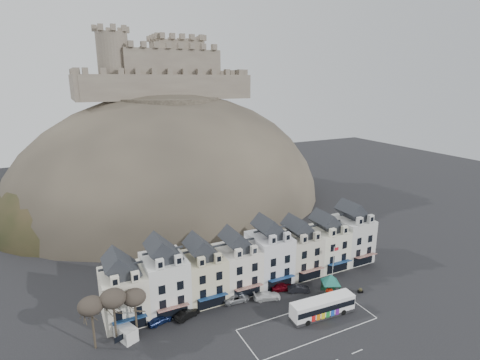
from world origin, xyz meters
The scene contains 21 objects.
ground centered at (0.00, 0.00, 0.00)m, with size 300.00×300.00×0.00m, color black.
coach_bay_markings centered at (2.00, 1.25, 0.00)m, with size 22.00×7.50×0.01m, color silver.
townhouse_terrace centered at (0.15, 15.97, 5.30)m, with size 54.40×9.35×11.80m.
castle_hill centered at (1.25, 68.95, 0.11)m, with size 100.00×76.00×68.00m.
castle centered at (0.51, 75.93, 40.19)m, with size 50.20×22.20×22.00m.
tree_left_far centered at (-29.00, 10.50, 6.90)m, with size 3.61×3.61×8.24m.
tree_left_mid centered at (-26.00, 10.50, 7.24)m, with size 3.78×3.78×8.64m.
tree_left_near centered at (-23.00, 10.50, 6.55)m, with size 3.43×3.43×7.84m.
bus centered at (5.34, 2.02, 1.75)m, with size 11.33×3.21×3.16m.
bus_shelter centered at (10.75, 6.60, 3.01)m, with size 5.60×5.60×3.88m.
red_buoy centered at (10.00, 5.87, 0.88)m, with size 1.46×1.46×1.72m.
flagpole centered at (13.66, 9.44, 4.29)m, with size 1.09×0.11×7.51m.
white_van centered at (-24.84, 11.02, 1.07)m, with size 3.68×5.10×2.14m.
planter_west centered at (12.00, 3.50, 0.49)m, with size 1.12×0.81×1.01m.
planter_east centered at (15.99, 4.44, 0.45)m, with size 1.02×0.73×0.93m.
car_navy centered at (-19.13, 12.00, 0.69)m, with size 1.64×4.08×1.39m, color #0E1A46.
car_black centered at (-14.80, 11.39, 0.71)m, with size 1.50×4.31×1.42m, color black.
car_silver centered at (-5.60, 12.00, 0.67)m, with size 2.23×4.76×1.34m, color #97999E.
car_white centered at (-0.40, 10.16, 0.70)m, with size 1.97×4.86×1.41m, color white.
car_maroon centered at (3.60, 11.48, 0.73)m, with size 1.72×4.28×1.46m, color #60050F.
car_charcoal centered at (6.00, 9.68, 0.67)m, with size 1.42×4.07×1.34m, color black.
Camera 1 is at (-30.68, -40.08, 37.73)m, focal length 28.00 mm.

